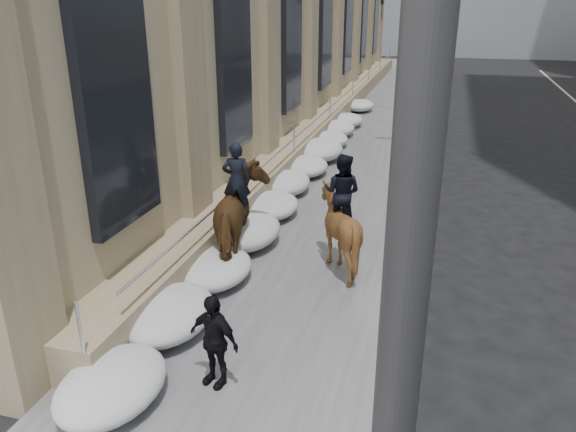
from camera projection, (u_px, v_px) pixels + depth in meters
name	position (u px, v px, depth m)	size (l,w,h in m)	color
ground	(246.00, 348.00, 9.94)	(140.00, 140.00, 0.00)	black
sidewalk	(346.00, 180.00, 18.89)	(5.00, 80.00, 0.12)	#4C4C4E
curb	(425.00, 186.00, 18.24)	(0.24, 80.00, 0.12)	slate
streetlight_near	(360.00, 330.00, 2.21)	(1.71, 0.24, 8.00)	#2D2D30
streetlight_mid	(445.00, 34.00, 20.15)	(1.71, 0.24, 8.00)	#2D2D30
streetlight_far	(450.00, 16.00, 38.10)	(1.71, 0.24, 8.00)	#2D2D30
traffic_signal	(433.00, 36.00, 27.71)	(4.10, 0.22, 6.00)	#2D2D30
snow_bank	(290.00, 181.00, 17.40)	(1.70, 18.10, 0.76)	silver
mounted_horse_left	(242.00, 215.00, 12.57)	(1.76, 2.75, 2.73)	#422A13
mounted_horse_right	(339.00, 223.00, 12.29)	(1.78, 1.93, 2.59)	#4B2E15
pedestrian	(214.00, 340.00, 8.60)	(0.91, 0.38, 1.55)	black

